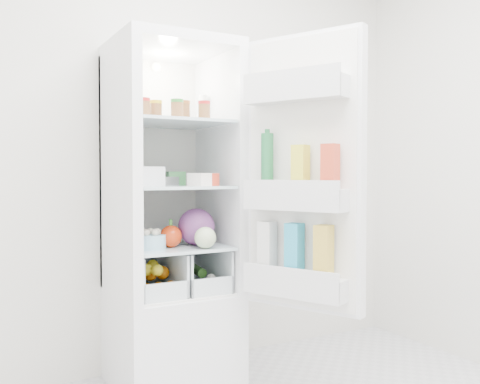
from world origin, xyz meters
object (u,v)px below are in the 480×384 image
refrigerator (168,259)px  fridge_door (301,179)px  red_cabbage (196,227)px  mushroom_bowl (151,242)px

refrigerator → fridge_door: (0.43, -0.61, 0.43)m
refrigerator → red_cabbage: bearing=-52.6°
fridge_door → mushroom_bowl: bearing=26.7°
refrigerator → fridge_door: size_ratio=1.38×
refrigerator → mushroom_bowl: (-0.15, -0.15, 0.12)m
refrigerator → red_cabbage: (0.10, -0.13, 0.18)m
fridge_door → refrigerator: bearing=10.0°
red_cabbage → mushroom_bowl: (-0.26, -0.02, -0.06)m
red_cabbage → fridge_door: size_ratio=0.15×
mushroom_bowl → refrigerator: bearing=45.0°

